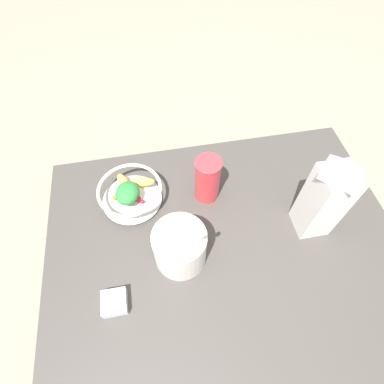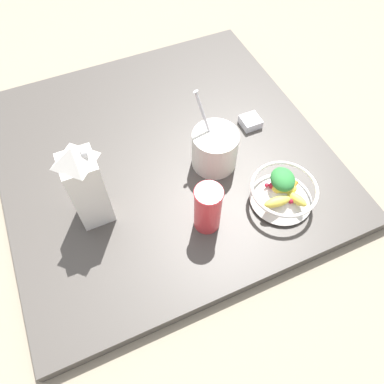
% 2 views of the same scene
% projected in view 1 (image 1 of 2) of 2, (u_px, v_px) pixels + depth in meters
% --- Properties ---
extents(ground_plane, '(6.00, 6.00, 0.00)m').
position_uv_depth(ground_plane, '(235.00, 290.00, 0.79)').
color(ground_plane, gray).
extents(countertop, '(0.97, 0.97, 0.04)m').
position_uv_depth(countertop, '(236.00, 288.00, 0.78)').
color(countertop, '#47423D').
rests_on(countertop, ground_plane).
extents(fruit_bowl, '(0.19, 0.19, 0.10)m').
position_uv_depth(fruit_bowl, '(131.00, 193.00, 0.87)').
color(fruit_bowl, silver).
rests_on(fruit_bowl, countertop).
extents(milk_carton, '(0.09, 0.09, 0.28)m').
position_uv_depth(milk_carton, '(326.00, 197.00, 0.74)').
color(milk_carton, silver).
rests_on(milk_carton, countertop).
extents(yogurt_tub, '(0.14, 0.13, 0.24)m').
position_uv_depth(yogurt_tub, '(180.00, 246.00, 0.75)').
color(yogurt_tub, silver).
rests_on(yogurt_tub, countertop).
extents(drinking_cup, '(0.08, 0.08, 0.15)m').
position_uv_depth(drinking_cup, '(207.00, 179.00, 0.85)').
color(drinking_cup, '#DB383D').
rests_on(drinking_cup, countertop).
extents(spice_jar, '(0.06, 0.06, 0.03)m').
position_uv_depth(spice_jar, '(115.00, 302.00, 0.72)').
color(spice_jar, silver).
rests_on(spice_jar, countertop).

